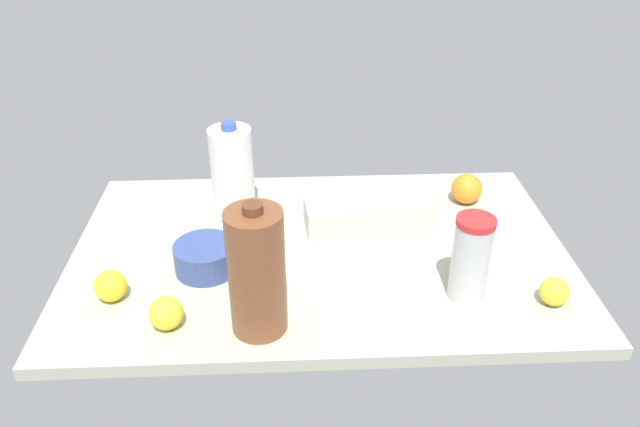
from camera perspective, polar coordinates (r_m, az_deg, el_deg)
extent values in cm
cube|color=#AFAD96|center=(153.58, 0.00, -3.68)|extent=(120.00, 76.00, 3.00)
cube|color=beige|center=(159.75, 4.52, -0.06)|extent=(33.44, 13.73, 7.45)
cylinder|color=white|center=(161.72, -8.00, 3.60)|extent=(10.93, 10.93, 24.59)
cylinder|color=blue|center=(156.17, -8.35, 7.90)|extent=(3.83, 3.83, 1.80)
cylinder|color=#354A86|center=(146.09, -10.44, -3.97)|extent=(14.26, 14.26, 6.78)
cylinder|color=brown|center=(122.30, -5.81, -5.42)|extent=(11.34, 11.34, 27.15)
cylinder|color=#59331E|center=(114.35, -6.19, 0.44)|extent=(3.97, 3.97, 1.80)
cylinder|color=silver|center=(136.21, 13.57, -4.27)|extent=(8.02, 8.02, 18.36)
cylinder|color=red|center=(130.91, 14.10, -0.73)|extent=(8.26, 8.26, 1.40)
sphere|color=orange|center=(174.84, 13.26, 2.22)|extent=(8.28, 8.28, 8.28)
sphere|color=yellow|center=(131.65, -13.90, -8.83)|extent=(7.00, 7.00, 7.00)
sphere|color=yellow|center=(142.29, -18.61, -6.30)|extent=(6.91, 6.91, 6.91)
sphere|color=yellow|center=(143.00, 20.64, -6.70)|extent=(6.24, 6.24, 6.24)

